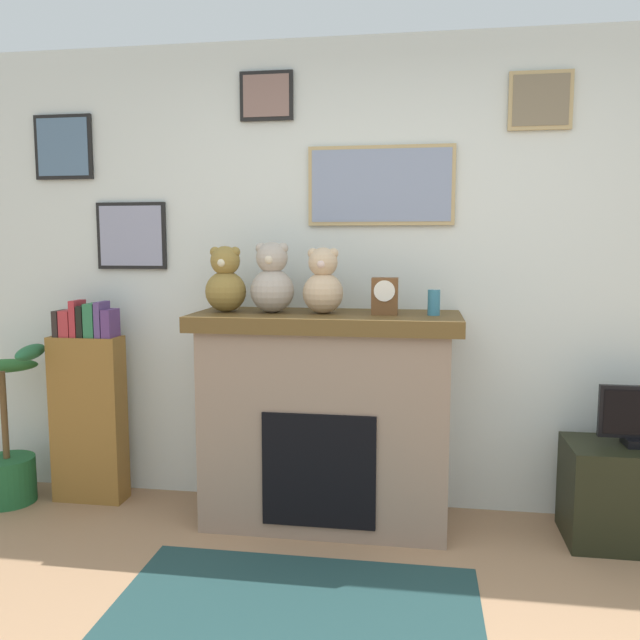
{
  "coord_description": "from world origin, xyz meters",
  "views": [
    {
      "loc": [
        0.18,
        -1.64,
        1.49
      ],
      "look_at": [
        -0.34,
        1.67,
        1.09
      ],
      "focal_mm": 36.14,
      "sensor_mm": 36.0,
      "label": 1
    }
  ],
  "objects": [
    {
      "name": "teddy_bear_brown",
      "position": [
        -0.59,
        1.65,
        1.3
      ],
      "size": [
        0.23,
        0.23,
        0.37
      ],
      "color": "#A89C8F",
      "rests_on": "fireplace"
    },
    {
      "name": "mantel_clock",
      "position": [
        -0.0,
        1.65,
        1.22
      ],
      "size": [
        0.13,
        0.1,
        0.19
      ],
      "color": "brown",
      "rests_on": "fireplace"
    },
    {
      "name": "area_rug",
      "position": [
        -0.3,
        0.73,
        0.0
      ],
      "size": [
        1.51,
        1.02,
        0.01
      ],
      "primitive_type": "cube",
      "color": "#1E3C3C",
      "rests_on": "ground_plane"
    },
    {
      "name": "potted_plant",
      "position": [
        -2.15,
        1.63,
        0.31
      ],
      "size": [
        0.49,
        0.5,
        0.92
      ],
      "color": "#1E592D",
      "rests_on": "ground_plane"
    },
    {
      "name": "fireplace",
      "position": [
        -0.3,
        1.67,
        0.57
      ],
      "size": [
        1.39,
        0.59,
        1.13
      ],
      "color": "gray",
      "rests_on": "ground_plane"
    },
    {
      "name": "candle_jar",
      "position": [
        0.25,
        1.65,
        1.19
      ],
      "size": [
        0.06,
        0.06,
        0.13
      ],
      "primitive_type": "cylinder",
      "color": "teal",
      "rests_on": "fireplace"
    },
    {
      "name": "teddy_bear_grey",
      "position": [
        -0.84,
        1.65,
        1.29
      ],
      "size": [
        0.22,
        0.22,
        0.35
      ],
      "color": "olive",
      "rests_on": "fireplace"
    },
    {
      "name": "back_wall",
      "position": [
        -0.01,
        2.0,
        1.31
      ],
      "size": [
        5.2,
        0.15,
        2.6
      ],
      "color": "silver",
      "rests_on": "ground_plane"
    },
    {
      "name": "teddy_bear_cream",
      "position": [
        -0.32,
        1.65,
        1.28
      ],
      "size": [
        0.21,
        0.21,
        0.34
      ],
      "color": "tan",
      "rests_on": "fireplace"
    },
    {
      "name": "bookshelf",
      "position": [
        -1.7,
        1.74,
        0.54
      ],
      "size": [
        0.41,
        0.16,
        1.17
      ],
      "color": "brown",
      "rests_on": "ground_plane"
    }
  ]
}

